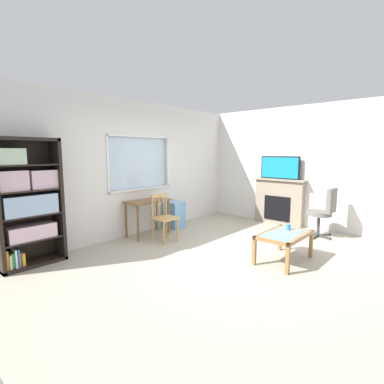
{
  "coord_description": "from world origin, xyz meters",
  "views": [
    {
      "loc": [
        -3.75,
        -2.62,
        1.7
      ],
      "look_at": [
        -0.16,
        0.59,
        1.03
      ],
      "focal_mm": 27.09,
      "sensor_mm": 36.0,
      "label": 1
    }
  ],
  "objects_px": {
    "bookshelf": "(27,202)",
    "wooden_chair": "(164,217)",
    "fireplace": "(279,201)",
    "tv": "(280,168)",
    "sippy_cup": "(288,227)",
    "office_chair": "(324,210)",
    "desk_under_window": "(148,206)",
    "coffee_table": "(284,237)",
    "plastic_drawer_unit": "(174,215)"
  },
  "relations": [
    {
      "from": "bookshelf",
      "to": "wooden_chair",
      "type": "relative_size",
      "value": 2.12
    },
    {
      "from": "fireplace",
      "to": "tv",
      "type": "xyz_separation_m",
      "value": [
        -0.02,
        -0.0,
        0.8
      ]
    },
    {
      "from": "wooden_chair",
      "to": "fireplace",
      "type": "xyz_separation_m",
      "value": [
        2.73,
        -1.04,
        0.08
      ]
    },
    {
      "from": "wooden_chair",
      "to": "sippy_cup",
      "type": "height_order",
      "value": "wooden_chair"
    },
    {
      "from": "bookshelf",
      "to": "sippy_cup",
      "type": "relative_size",
      "value": 21.19
    },
    {
      "from": "office_chair",
      "to": "sippy_cup",
      "type": "relative_size",
      "value": 11.11
    },
    {
      "from": "desk_under_window",
      "to": "wooden_chair",
      "type": "height_order",
      "value": "wooden_chair"
    },
    {
      "from": "desk_under_window",
      "to": "coffee_table",
      "type": "relative_size",
      "value": 0.95
    },
    {
      "from": "tv",
      "to": "office_chair",
      "type": "distance_m",
      "value": 1.47
    },
    {
      "from": "plastic_drawer_unit",
      "to": "coffee_table",
      "type": "height_order",
      "value": "plastic_drawer_unit"
    },
    {
      "from": "fireplace",
      "to": "sippy_cup",
      "type": "bearing_deg",
      "value": -150.93
    },
    {
      "from": "desk_under_window",
      "to": "wooden_chair",
      "type": "xyz_separation_m",
      "value": [
        -0.03,
        -0.51,
        -0.15
      ]
    },
    {
      "from": "desk_under_window",
      "to": "fireplace",
      "type": "height_order",
      "value": "fireplace"
    },
    {
      "from": "desk_under_window",
      "to": "wooden_chair",
      "type": "distance_m",
      "value": 0.54
    },
    {
      "from": "office_chair",
      "to": "sippy_cup",
      "type": "xyz_separation_m",
      "value": [
        -1.49,
        0.08,
        -0.06
      ]
    },
    {
      "from": "wooden_chair",
      "to": "coffee_table",
      "type": "bearing_deg",
      "value": -76.02
    },
    {
      "from": "bookshelf",
      "to": "fireplace",
      "type": "height_order",
      "value": "bookshelf"
    },
    {
      "from": "tv",
      "to": "sippy_cup",
      "type": "height_order",
      "value": "tv"
    },
    {
      "from": "tv",
      "to": "sippy_cup",
      "type": "bearing_deg",
      "value": -150.7
    },
    {
      "from": "fireplace",
      "to": "sippy_cup",
      "type": "height_order",
      "value": "fireplace"
    },
    {
      "from": "fireplace",
      "to": "bookshelf",
      "type": "bearing_deg",
      "value": 161.25
    },
    {
      "from": "bookshelf",
      "to": "coffee_table",
      "type": "xyz_separation_m",
      "value": [
        2.7,
        -2.79,
        -0.6
      ]
    },
    {
      "from": "office_chair",
      "to": "sippy_cup",
      "type": "bearing_deg",
      "value": 177.05
    },
    {
      "from": "desk_under_window",
      "to": "office_chair",
      "type": "height_order",
      "value": "office_chair"
    },
    {
      "from": "bookshelf",
      "to": "fireplace",
      "type": "xyz_separation_m",
      "value": [
        4.89,
        -1.66,
        -0.43
      ]
    },
    {
      "from": "plastic_drawer_unit",
      "to": "coffee_table",
      "type": "bearing_deg",
      "value": -96.28
    },
    {
      "from": "bookshelf",
      "to": "desk_under_window",
      "type": "distance_m",
      "value": 2.22
    },
    {
      "from": "plastic_drawer_unit",
      "to": "coffee_table",
      "type": "distance_m",
      "value": 2.75
    },
    {
      "from": "coffee_table",
      "to": "bookshelf",
      "type": "bearing_deg",
      "value": 134.09
    },
    {
      "from": "bookshelf",
      "to": "office_chair",
      "type": "relative_size",
      "value": 1.91
    },
    {
      "from": "fireplace",
      "to": "tv",
      "type": "relative_size",
      "value": 1.34
    },
    {
      "from": "bookshelf",
      "to": "fireplace",
      "type": "bearing_deg",
      "value": -18.75
    },
    {
      "from": "desk_under_window",
      "to": "office_chair",
      "type": "distance_m",
      "value": 3.52
    },
    {
      "from": "desk_under_window",
      "to": "tv",
      "type": "distance_m",
      "value": 3.18
    },
    {
      "from": "desk_under_window",
      "to": "plastic_drawer_unit",
      "type": "relative_size",
      "value": 1.51
    },
    {
      "from": "plastic_drawer_unit",
      "to": "office_chair",
      "type": "xyz_separation_m",
      "value": [
        1.44,
        -2.76,
        0.26
      ]
    },
    {
      "from": "fireplace",
      "to": "sippy_cup",
      "type": "relative_size",
      "value": 13.86
    },
    {
      "from": "plastic_drawer_unit",
      "to": "fireplace",
      "type": "relative_size",
      "value": 0.47
    },
    {
      "from": "coffee_table",
      "to": "wooden_chair",
      "type": "bearing_deg",
      "value": 103.98
    },
    {
      "from": "bookshelf",
      "to": "office_chair",
      "type": "height_order",
      "value": "bookshelf"
    },
    {
      "from": "office_chair",
      "to": "coffee_table",
      "type": "xyz_separation_m",
      "value": [
        -1.74,
        0.03,
        -0.18
      ]
    },
    {
      "from": "office_chair",
      "to": "coffee_table",
      "type": "distance_m",
      "value": 1.75
    },
    {
      "from": "desk_under_window",
      "to": "office_chair",
      "type": "xyz_separation_m",
      "value": [
        2.24,
        -2.71,
        -0.05
      ]
    },
    {
      "from": "bookshelf",
      "to": "sippy_cup",
      "type": "xyz_separation_m",
      "value": [
        2.95,
        -2.74,
        -0.48
      ]
    },
    {
      "from": "bookshelf",
      "to": "tv",
      "type": "xyz_separation_m",
      "value": [
        4.87,
        -1.66,
        0.36
      ]
    },
    {
      "from": "coffee_table",
      "to": "sippy_cup",
      "type": "distance_m",
      "value": 0.28
    },
    {
      "from": "desk_under_window",
      "to": "fireplace",
      "type": "xyz_separation_m",
      "value": [
        2.7,
        -1.55,
        -0.07
      ]
    },
    {
      "from": "wooden_chair",
      "to": "office_chair",
      "type": "xyz_separation_m",
      "value": [
        2.28,
        -2.2,
        0.09
      ]
    },
    {
      "from": "tv",
      "to": "sippy_cup",
      "type": "xyz_separation_m",
      "value": [
        -1.93,
        -1.08,
        -0.85
      ]
    },
    {
      "from": "desk_under_window",
      "to": "tv",
      "type": "xyz_separation_m",
      "value": [
        2.68,
        -1.55,
        0.73
      ]
    }
  ]
}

